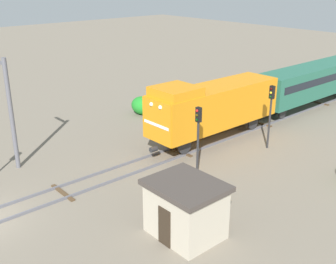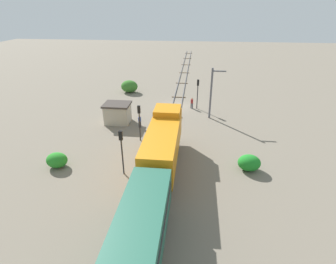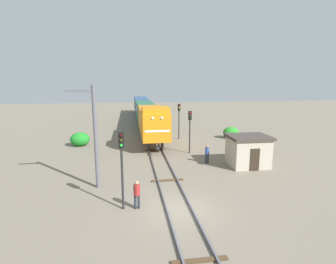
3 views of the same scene
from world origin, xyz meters
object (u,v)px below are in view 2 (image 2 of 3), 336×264
at_px(traffic_signal_mid, 139,117).
at_px(relay_hut, 118,113).
at_px(locomotive, 163,140).
at_px(worker_near_track, 192,102).
at_px(worker_by_signal, 140,120).
at_px(catenary_mast, 211,92).
at_px(traffic_signal_far, 121,145).
at_px(passenger_car_leading, 132,264).
at_px(traffic_signal_near, 198,89).

distance_m(traffic_signal_mid, relay_hut, 6.58).
distance_m(locomotive, worker_near_track, 16.63).
bearing_deg(worker_by_signal, relay_hut, 12.02).
bearing_deg(traffic_signal_mid, catenary_mast, -137.06).
relative_size(traffic_signal_far, worker_by_signal, 2.69).
xyz_separation_m(passenger_car_leading, traffic_signal_far, (3.60, -11.36, 0.63)).
bearing_deg(traffic_signal_mid, traffic_signal_near, -120.17).
bearing_deg(traffic_signal_mid, traffic_signal_far, 88.34).
xyz_separation_m(locomotive, worker_near_track, (-2.40, -16.36, -1.78)).
distance_m(locomotive, passenger_car_leading, 13.34).
height_order(passenger_car_leading, worker_by_signal, passenger_car_leading).
bearing_deg(traffic_signal_near, traffic_signal_mid, 59.83).
bearing_deg(relay_hut, passenger_car_leading, 107.96).
distance_m(traffic_signal_near, worker_by_signal, 10.96).
xyz_separation_m(traffic_signal_mid, worker_by_signal, (0.80, -3.57, -2.06)).
bearing_deg(traffic_signal_mid, passenger_car_leading, 100.54).
xyz_separation_m(passenger_car_leading, worker_by_signal, (4.20, -21.84, -1.53)).
height_order(catenary_mast, relay_hut, catenary_mast).
bearing_deg(passenger_car_leading, locomotive, -90.00).
xyz_separation_m(traffic_signal_near, catenary_mast, (-1.87, 3.48, 0.63)).
xyz_separation_m(locomotive, passenger_car_leading, (0.00, 13.34, -0.25)).
distance_m(locomotive, traffic_signal_near, 16.60).
xyz_separation_m(locomotive, traffic_signal_near, (-3.20, -16.28, 0.40)).
bearing_deg(traffic_signal_near, relay_hut, 31.21).
relative_size(passenger_car_leading, catenary_mast, 1.97).
distance_m(passenger_car_leading, traffic_signal_near, 29.80).
distance_m(traffic_signal_far, relay_hut, 12.53).
bearing_deg(locomotive, traffic_signal_far, 28.80).
height_order(traffic_signal_near, traffic_signal_mid, traffic_signal_near).
bearing_deg(traffic_signal_far, catenary_mast, -120.38).
distance_m(passenger_car_leading, worker_near_track, 29.83).
bearing_deg(traffic_signal_far, worker_by_signal, -86.72).
height_order(passenger_car_leading, traffic_signal_mid, traffic_signal_mid).
xyz_separation_m(passenger_car_leading, traffic_signal_mid, (3.40, -18.26, 0.53)).
relative_size(locomotive, passenger_car_leading, 0.83).
xyz_separation_m(locomotive, worker_by_signal, (4.20, -8.50, -1.78)).
bearing_deg(locomotive, traffic_signal_mid, -55.40).
height_order(locomotive, catenary_mast, catenary_mast).
relative_size(worker_near_track, catenary_mast, 0.24).
height_order(locomotive, traffic_signal_near, locomotive).
bearing_deg(worker_near_track, catenary_mast, 146.21).
bearing_deg(traffic_signal_mid, worker_near_track, -116.91).
bearing_deg(worker_near_track, passenger_car_leading, 104.63).
relative_size(worker_by_signal, catenary_mast, 0.24).
height_order(worker_near_track, worker_by_signal, same).
xyz_separation_m(worker_by_signal, catenary_mast, (-9.27, -4.31, 2.80)).
height_order(worker_near_track, relay_hut, relay_hut).
height_order(locomotive, relay_hut, locomotive).
relative_size(traffic_signal_far, catenary_mast, 0.64).
bearing_deg(traffic_signal_far, relay_hut, -71.68).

